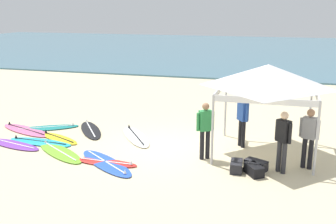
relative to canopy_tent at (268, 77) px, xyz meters
name	(u,v)px	position (x,y,z in m)	size (l,w,h in m)	color
ground_plane	(164,148)	(-3.07, -0.38, -2.39)	(80.00, 80.00, 0.00)	beige
sea	(246,49)	(-3.07, 30.30, -2.34)	(80.00, 36.00, 0.10)	teal
canopy_tent	(268,77)	(0.00, 0.00, 0.00)	(2.88, 2.88, 2.75)	#B7B7BC
surfboard_white	(136,136)	(-4.31, 0.36, -2.35)	(1.92, 2.38, 0.19)	white
surfboard_black	(91,130)	(-6.15, 0.63, -2.35)	(1.83, 2.25, 0.19)	black
surfboard_red	(107,162)	(-4.31, -2.11, -2.35)	(1.91, 0.56, 0.19)	red
surfboard_purple	(14,144)	(-7.86, -1.48, -2.35)	(2.26, 1.11, 0.19)	purple
surfboard_pink	(26,130)	(-8.42, -0.02, -2.35)	(2.60, 1.55, 0.19)	pink
surfboard_lime	(60,152)	(-6.06, -1.70, -2.35)	(2.42, 1.92, 0.19)	#7AD12D
surfboard_teal	(47,128)	(-7.83, 0.42, -2.35)	(2.33, 1.73, 0.19)	#19847F
surfboard_yellow	(59,138)	(-6.78, -0.53, -2.35)	(1.93, 1.27, 0.19)	yellow
surfboard_cyan	(40,142)	(-7.18, -1.04, -2.35)	(2.37, 0.78, 0.19)	#23B2CC
surfboard_blue	(106,163)	(-4.31, -2.15, -2.35)	(2.45, 2.09, 0.19)	blue
person_grey	(309,135)	(1.21, -0.92, -1.40)	(0.52, 0.33, 1.71)	black
person_green	(205,127)	(-1.66, -0.98, -1.40)	(0.48, 0.38, 1.71)	black
person_blue	(243,117)	(-0.71, 0.41, -1.40)	(0.39, 0.46, 1.71)	black
person_black	(283,138)	(0.52, -1.40, -1.40)	(0.43, 0.41, 1.71)	#2D2D33
gear_bag_near_tent	(256,165)	(-0.13, -1.42, -2.25)	(0.60, 0.32, 0.28)	#232328
gear_bag_by_pole	(236,166)	(-0.65, -1.65, -2.25)	(0.60, 0.32, 0.28)	#232328
gear_bag_on_sand	(254,170)	(-0.17, -1.78, -2.25)	(0.60, 0.32, 0.28)	black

